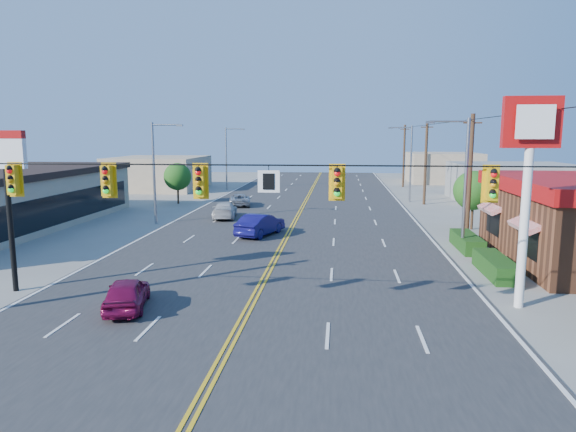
# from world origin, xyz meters

# --- Properties ---
(ground) EXTENTS (160.00, 160.00, 0.00)m
(ground) POSITION_xyz_m (0.00, 0.00, 0.00)
(ground) COLOR gray
(ground) RESTS_ON ground
(road) EXTENTS (20.00, 120.00, 0.06)m
(road) POSITION_xyz_m (0.00, 20.00, 0.03)
(road) COLOR #2D2D30
(road) RESTS_ON ground
(signal_span) EXTENTS (24.32, 0.34, 9.00)m
(signal_span) POSITION_xyz_m (-0.12, 0.00, 4.89)
(signal_span) COLOR #47301E
(signal_span) RESTS_ON ground
(kfc_pylon) EXTENTS (2.20, 0.36, 8.50)m
(kfc_pylon) POSITION_xyz_m (11.00, 4.00, 6.04)
(kfc_pylon) COLOR white
(kfc_pylon) RESTS_ON ground
(pizza_hut_sign) EXTENTS (1.90, 0.30, 6.85)m
(pizza_hut_sign) POSITION_xyz_m (-11.00, 4.00, 5.18)
(pizza_hut_sign) COLOR black
(pizza_hut_sign) RESTS_ON ground
(streetlight_se) EXTENTS (2.55, 0.25, 8.00)m
(streetlight_se) POSITION_xyz_m (10.79, 14.00, 4.51)
(streetlight_se) COLOR gray
(streetlight_se) RESTS_ON ground
(streetlight_ne) EXTENTS (2.55, 0.25, 8.00)m
(streetlight_ne) POSITION_xyz_m (10.79, 38.00, 4.51)
(streetlight_ne) COLOR gray
(streetlight_ne) RESTS_ON ground
(streetlight_sw) EXTENTS (2.55, 0.25, 8.00)m
(streetlight_sw) POSITION_xyz_m (-10.79, 22.00, 4.51)
(streetlight_sw) COLOR gray
(streetlight_sw) RESTS_ON ground
(streetlight_nw) EXTENTS (2.55, 0.25, 8.00)m
(streetlight_nw) POSITION_xyz_m (-10.79, 48.00, 4.51)
(streetlight_nw) COLOR gray
(streetlight_nw) RESTS_ON ground
(utility_pole_near) EXTENTS (0.28, 0.28, 8.40)m
(utility_pole_near) POSITION_xyz_m (12.20, 18.00, 4.20)
(utility_pole_near) COLOR #47301E
(utility_pole_near) RESTS_ON ground
(utility_pole_mid) EXTENTS (0.28, 0.28, 8.40)m
(utility_pole_mid) POSITION_xyz_m (12.20, 36.00, 4.20)
(utility_pole_mid) COLOR #47301E
(utility_pole_mid) RESTS_ON ground
(utility_pole_far) EXTENTS (0.28, 0.28, 8.40)m
(utility_pole_far) POSITION_xyz_m (12.20, 54.00, 4.20)
(utility_pole_far) COLOR #47301E
(utility_pole_far) RESTS_ON ground
(tree_kfc_rear) EXTENTS (2.94, 2.94, 4.41)m
(tree_kfc_rear) POSITION_xyz_m (13.50, 22.00, 2.93)
(tree_kfc_rear) COLOR #47301E
(tree_kfc_rear) RESTS_ON ground
(tree_west) EXTENTS (2.80, 2.80, 4.20)m
(tree_west) POSITION_xyz_m (-13.00, 34.00, 2.79)
(tree_west) COLOR #47301E
(tree_west) RESTS_ON ground
(bld_east_mid) EXTENTS (12.00, 10.00, 4.00)m
(bld_east_mid) POSITION_xyz_m (22.00, 40.00, 2.00)
(bld_east_mid) COLOR gray
(bld_east_mid) RESTS_ON ground
(bld_west_far) EXTENTS (11.00, 12.00, 4.20)m
(bld_west_far) POSITION_xyz_m (-20.00, 48.00, 2.10)
(bld_west_far) COLOR tan
(bld_west_far) RESTS_ON ground
(bld_east_far) EXTENTS (10.00, 10.00, 4.40)m
(bld_east_far) POSITION_xyz_m (19.00, 62.00, 2.20)
(bld_east_far) COLOR tan
(bld_east_far) RESTS_ON ground
(car_magenta) EXTENTS (2.38, 4.02, 1.28)m
(car_magenta) POSITION_xyz_m (-4.88, 2.00, 0.64)
(car_magenta) COLOR maroon
(car_magenta) RESTS_ON ground
(car_blue) EXTENTS (3.09, 4.94, 1.54)m
(car_blue) POSITION_xyz_m (-1.89, 17.78, 0.77)
(car_blue) COLOR #100E52
(car_blue) RESTS_ON ground
(car_white) EXTENTS (2.51, 4.84, 1.34)m
(car_white) POSITION_xyz_m (-6.07, 25.04, 0.67)
(car_white) COLOR #BBBBBB
(car_white) RESTS_ON ground
(car_silver) EXTENTS (2.73, 4.59, 1.20)m
(car_silver) POSITION_xyz_m (-6.28, 32.66, 0.60)
(car_silver) COLOR #A9AAAE
(car_silver) RESTS_ON ground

